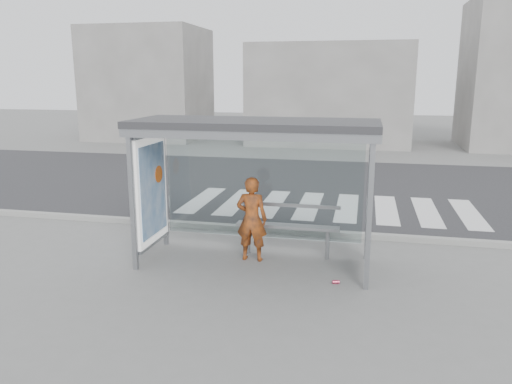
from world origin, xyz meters
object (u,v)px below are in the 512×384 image
at_px(bus_shelter, 234,156).
at_px(person, 252,219).
at_px(soda_can, 336,282).
at_px(bench, 288,226).

height_order(bus_shelter, person, bus_shelter).
distance_m(bus_shelter, soda_can, 2.79).
bearing_deg(person, bus_shelter, 29.59).
bearing_deg(soda_can, person, 153.50).
relative_size(person, soda_can, 13.86).
bearing_deg(bus_shelter, soda_can, -19.11).
bearing_deg(bus_shelter, person, 28.29).
xyz_separation_m(bus_shelter, soda_can, (1.89, -0.65, -1.95)).
distance_m(person, soda_can, 1.95).
bearing_deg(bench, soda_can, -49.19).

